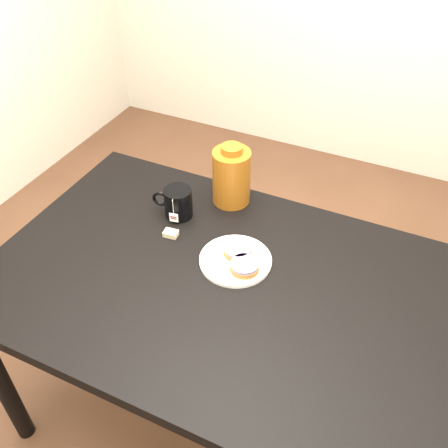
% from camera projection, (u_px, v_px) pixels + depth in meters
% --- Properties ---
extents(ground_plane, '(4.00, 4.00, 0.00)m').
position_uv_depth(ground_plane, '(223.00, 411.00, 1.96)').
color(ground_plane, brown).
extents(table, '(1.40, 0.90, 0.75)m').
position_uv_depth(table, '(222.00, 299.00, 1.52)').
color(table, black).
rests_on(table, ground_plane).
extents(plate, '(0.22, 0.22, 0.02)m').
position_uv_depth(plate, '(235.00, 260.00, 1.52)').
color(plate, white).
rests_on(plate, table).
extents(bagel_back, '(0.09, 0.09, 0.03)m').
position_uv_depth(bagel_back, '(238.00, 250.00, 1.53)').
color(bagel_back, brown).
rests_on(bagel_back, plate).
extents(bagel_front, '(0.10, 0.10, 0.03)m').
position_uv_depth(bagel_front, '(244.00, 266.00, 1.48)').
color(bagel_front, brown).
rests_on(bagel_front, plate).
extents(mug, '(0.15, 0.11, 0.10)m').
position_uv_depth(mug, '(178.00, 202.00, 1.67)').
color(mug, black).
rests_on(mug, table).
extents(teabag_pouch, '(0.05, 0.04, 0.02)m').
position_uv_depth(teabag_pouch, '(171.00, 234.00, 1.61)').
color(teabag_pouch, '#C6B793').
rests_on(teabag_pouch, table).
extents(bagel_package, '(0.14, 0.14, 0.22)m').
position_uv_depth(bagel_package, '(231.00, 176.00, 1.70)').
color(bagel_package, '#62310C').
rests_on(bagel_package, table).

